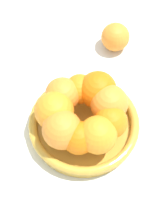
{
  "coord_description": "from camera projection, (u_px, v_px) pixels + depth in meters",
  "views": [
    {
      "loc": [
        -0.18,
        0.34,
        0.73
      ],
      "look_at": [
        0.0,
        0.0,
        0.07
      ],
      "focal_mm": 60.0,
      "sensor_mm": 36.0,
      "label": 1
    }
  ],
  "objects": [
    {
      "name": "stray_orange",
      "position": [
        115.0,
        37.0,
        0.91
      ],
      "size": [
        0.07,
        0.07,
        0.07
      ],
      "primitive_type": "sphere",
      "color": "orange",
      "rests_on": "ground_plane"
    },
    {
      "name": "orange_pile",
      "position": [
        83.0,
        112.0,
        0.76
      ],
      "size": [
        0.19,
        0.2,
        0.08
      ],
      "color": "orange",
      "rests_on": "fruit_bowl"
    },
    {
      "name": "ground_plane",
      "position": [
        84.0,
        129.0,
        0.82
      ],
      "size": [
        4.0,
        4.0,
        0.0
      ],
      "primitive_type": "plane",
      "color": "silver"
    },
    {
      "name": "fruit_bowl",
      "position": [
        84.0,
        125.0,
        0.81
      ],
      "size": [
        0.24,
        0.24,
        0.04
      ],
      "color": "gold",
      "rests_on": "ground_plane"
    }
  ]
}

